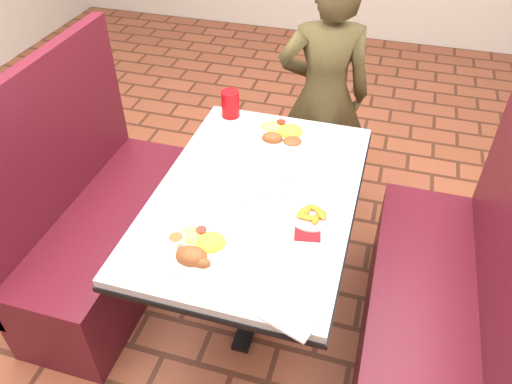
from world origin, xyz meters
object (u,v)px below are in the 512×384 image
at_px(diner_person, 323,97).
at_px(far_dinner_plate, 282,132).
at_px(booth_bench_left, 102,228).
at_px(plantain_plate, 311,215).
at_px(booth_bench_right, 435,301).
at_px(near_dinner_plate, 198,246).
at_px(dining_table, 256,209).
at_px(red_tumbler, 230,104).

height_order(diner_person, far_dinner_plate, diner_person).
relative_size(booth_bench_left, plantain_plate, 6.82).
distance_m(booth_bench_left, diner_person, 1.36).
bearing_deg(booth_bench_right, plantain_plate, -171.30).
bearing_deg(near_dinner_plate, booth_bench_right, 22.45).
height_order(dining_table, booth_bench_right, booth_bench_right).
bearing_deg(booth_bench_left, plantain_plate, -4.61).
distance_m(far_dinner_plate, plantain_plate, 0.56).
bearing_deg(plantain_plate, booth_bench_left, 175.39).
bearing_deg(dining_table, booth_bench_left, 180.00).
xyz_separation_m(near_dinner_plate, plantain_plate, (0.35, 0.29, -0.02)).
bearing_deg(red_tumbler, far_dinner_plate, -21.56).
bearing_deg(dining_table, booth_bench_right, 0.00).
bearing_deg(near_dinner_plate, far_dinner_plate, 82.07).
xyz_separation_m(far_dinner_plate, plantain_plate, (0.24, -0.50, -0.02)).
relative_size(dining_table, far_dinner_plate, 4.13).
relative_size(dining_table, diner_person, 0.87).
relative_size(plantain_plate, red_tumbler, 1.32).
bearing_deg(plantain_plate, red_tumbler, 130.84).
distance_m(booth_bench_right, near_dinner_plate, 1.08).
relative_size(far_dinner_plate, red_tumbler, 2.20).
bearing_deg(diner_person, booth_bench_right, 111.40).
relative_size(dining_table, booth_bench_left, 1.01).
bearing_deg(red_tumbler, booth_bench_left, -133.73).
distance_m(booth_bench_left, red_tumbler, 0.89).
bearing_deg(far_dinner_plate, red_tumbler, 158.44).
height_order(booth_bench_left, near_dinner_plate, booth_bench_left).
distance_m(dining_table, booth_bench_left, 0.86).
bearing_deg(booth_bench_right, booth_bench_left, 180.00).
relative_size(diner_person, plantain_plate, 7.95).
bearing_deg(red_tumbler, plantain_plate, -49.16).
height_order(far_dinner_plate, plantain_plate, far_dinner_plate).
distance_m(plantain_plate, red_tumbler, 0.82).
distance_m(near_dinner_plate, red_tumbler, 0.93).
bearing_deg(diner_person, red_tumbler, 30.27).
relative_size(booth_bench_right, near_dinner_plate, 4.53).
distance_m(booth_bench_right, far_dinner_plate, 1.00).
xyz_separation_m(booth_bench_right, red_tumbler, (-1.09, 0.53, 0.49)).
xyz_separation_m(booth_bench_left, near_dinner_plate, (0.69, -0.37, 0.45)).
distance_m(dining_table, near_dinner_plate, 0.41).
relative_size(booth_bench_right, far_dinner_plate, 4.09).
bearing_deg(far_dinner_plate, booth_bench_right, -27.79).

